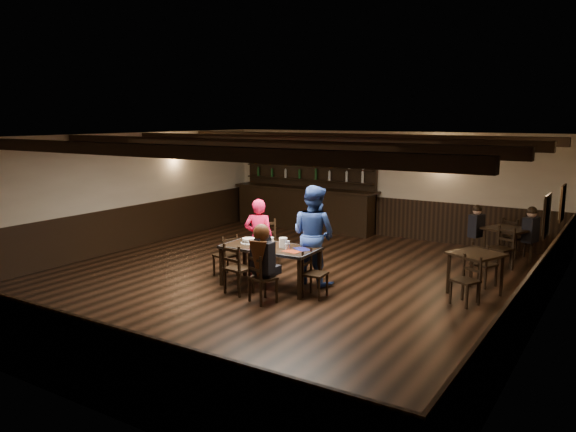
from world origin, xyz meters
The scene contains 25 objects.
ground centered at (0.00, 0.00, 0.00)m, with size 10.00×10.00×0.00m, color black.
room_shell centered at (0.01, 0.04, 1.75)m, with size 9.02×10.02×2.71m.
dining_table centered at (0.05, -0.36, 0.68)m, with size 1.78×0.95×0.75m.
chair_near_left centered at (-0.21, -1.05, 0.52)m, with size 0.47×0.45×0.90m.
chair_near_right centered at (0.42, -1.22, 0.49)m, with size 0.50×0.49×0.84m.
chair_end_left centered at (-1.01, -0.26, 0.48)m, with size 0.45×0.47×0.82m.
chair_end_right centered at (0.97, -0.45, 0.48)m, with size 0.39×0.41×0.82m.
chair_far_pushed centered at (-0.88, 0.92, 0.55)m, with size 0.61×0.61×0.95m.
woman_pink centered at (-0.50, 0.07, 0.76)m, with size 0.56×0.36×1.53m, color #FC1B4F.
man_blue centered at (0.60, 0.27, 0.92)m, with size 0.89×0.70×1.84m, color navy.
seated_person centered at (0.44, -1.17, 0.87)m, with size 0.37×0.55×0.90m.
cake centered at (-0.43, -0.35, 0.79)m, with size 0.30×0.30×0.10m.
plate_stack_a centered at (0.03, -0.37, 0.84)m, with size 0.18×0.18×0.17m, color white.
plate_stack_b centered at (0.28, -0.29, 0.84)m, with size 0.15×0.15×0.17m, color white.
tea_light centered at (0.04, -0.25, 0.78)m, with size 0.05×0.05×0.06m.
salt_shaker centered at (0.41, -0.39, 0.80)m, with size 0.04×0.04×0.10m, color silver.
pepper_shaker centered at (0.46, -0.39, 0.80)m, with size 0.04×0.04×0.10m, color #A5A8AD.
drink_glass centered at (0.32, -0.19, 0.81)m, with size 0.07×0.07×0.11m, color silver.
menu_red centered at (0.58, -0.47, 0.75)m, with size 0.31×0.21×0.00m, color maroon.
menu_blue centered at (0.65, -0.23, 0.75)m, with size 0.31×0.22×0.00m, color #0E1149.
bar_counter centered at (-2.20, 4.72, 0.73)m, with size 4.24×0.70×2.20m.
back_table_a centered at (3.32, 1.14, 0.65)m, with size 1.00×1.00×0.75m.
back_table_b centered at (3.34, 3.74, 0.65)m, with size 1.07×1.07×0.75m.
bg_patron_left centered at (2.66, 3.83, 0.82)m, with size 0.31×0.39×0.71m.
bg_patron_right centered at (3.76, 3.90, 0.84)m, with size 0.31×0.41×0.76m.
Camera 1 is at (5.60, -8.53, 3.05)m, focal length 35.00 mm.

